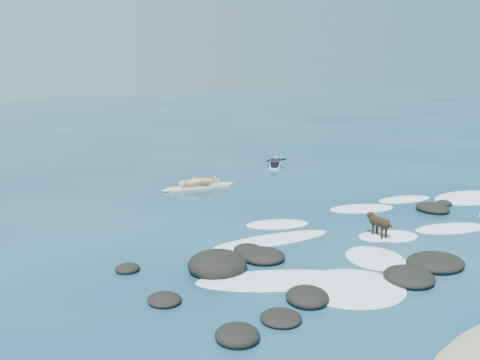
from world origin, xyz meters
TOP-DOWN VIEW (x-y plane):
  - ground at (0.00, 0.00)m, footprint 160.00×160.00m
  - reef_rocks at (-0.03, -2.58)m, footprint 13.82×6.43m
  - breaking_foam at (1.23, -1.07)m, footprint 14.13×7.62m
  - standing_surfer_rig at (-2.17, 7.11)m, footprint 3.09×0.62m
  - paddling_surfer_rig at (3.02, 10.10)m, footprint 1.64×2.13m
  - dog at (0.19, -1.09)m, footprint 0.29×1.12m

SIDE VIEW (x-z plane):
  - ground at x=0.00m, z-range 0.00..0.00m
  - breaking_foam at x=1.23m, z-range -0.05..0.07m
  - reef_rocks at x=-0.03m, z-range -0.22..0.43m
  - paddling_surfer_rig at x=3.02m, z-range -0.06..0.34m
  - dog at x=0.19m, z-range 0.12..0.83m
  - standing_surfer_rig at x=-2.17m, z-range -0.19..1.58m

